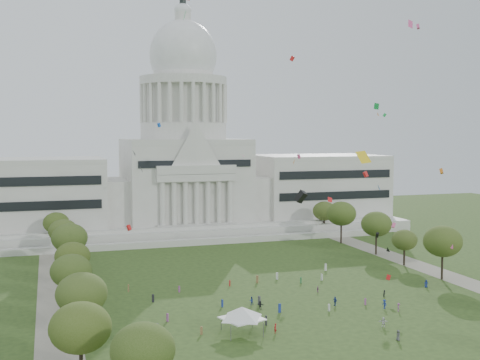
# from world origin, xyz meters

# --- Properties ---
(ground) EXTENTS (400.00, 400.00, 0.00)m
(ground) POSITION_xyz_m (0.00, 0.00, 0.00)
(ground) COLOR #2E461A
(ground) RESTS_ON ground
(capitol) EXTENTS (160.00, 64.50, 91.30)m
(capitol) POSITION_xyz_m (0.00, 113.59, 22.30)
(capitol) COLOR beige
(capitol) RESTS_ON ground
(path_left) EXTENTS (8.00, 160.00, 0.04)m
(path_left) POSITION_xyz_m (-48.00, 30.00, 0.02)
(path_left) COLOR gray
(path_left) RESTS_ON ground
(path_right) EXTENTS (8.00, 160.00, 0.04)m
(path_right) POSITION_xyz_m (48.00, 30.00, 0.02)
(path_right) COLOR gray
(path_right) RESTS_ON ground
(row_tree_l_0) EXTENTS (8.85, 8.85, 12.59)m
(row_tree_l_0) POSITION_xyz_m (-45.26, -21.68, 8.95)
(row_tree_l_0) COLOR black
(row_tree_l_0) RESTS_ON ground
(row_tree_l_1) EXTENTS (8.86, 8.86, 12.59)m
(row_tree_l_1) POSITION_xyz_m (-44.07, -2.96, 8.95)
(row_tree_l_1) COLOR black
(row_tree_l_1) RESTS_ON ground
(row_tree_l_2) EXTENTS (8.42, 8.42, 11.97)m
(row_tree_l_2) POSITION_xyz_m (-45.04, 17.30, 8.51)
(row_tree_l_2) COLOR black
(row_tree_l_2) RESTS_ON ground
(row_tree_r_2) EXTENTS (9.55, 9.55, 13.58)m
(row_tree_r_2) POSITION_xyz_m (44.17, 17.44, 9.66)
(row_tree_r_2) COLOR black
(row_tree_r_2) RESTS_ON ground
(row_tree_l_3) EXTENTS (8.12, 8.12, 11.55)m
(row_tree_l_3) POSITION_xyz_m (-44.09, 33.92, 8.21)
(row_tree_l_3) COLOR black
(row_tree_l_3) RESTS_ON ground
(row_tree_r_3) EXTENTS (7.01, 7.01, 9.98)m
(row_tree_r_3) POSITION_xyz_m (44.40, 34.48, 7.08)
(row_tree_r_3) COLOR black
(row_tree_r_3) RESTS_ON ground
(row_tree_l_4) EXTENTS (9.29, 9.29, 13.21)m
(row_tree_l_4) POSITION_xyz_m (-44.08, 52.42, 9.39)
(row_tree_l_4) COLOR black
(row_tree_l_4) RESTS_ON ground
(row_tree_r_4) EXTENTS (9.19, 9.19, 13.06)m
(row_tree_r_4) POSITION_xyz_m (44.76, 50.04, 9.29)
(row_tree_r_4) COLOR black
(row_tree_r_4) RESTS_ON ground
(row_tree_l_5) EXTENTS (8.33, 8.33, 11.85)m
(row_tree_l_5) POSITION_xyz_m (-45.22, 71.01, 8.42)
(row_tree_l_5) COLOR black
(row_tree_l_5) RESTS_ON ground
(row_tree_r_5) EXTENTS (9.82, 9.82, 13.96)m
(row_tree_r_5) POSITION_xyz_m (43.49, 70.19, 9.93)
(row_tree_r_5) COLOR black
(row_tree_r_5) RESTS_ON ground
(row_tree_l_6) EXTENTS (8.19, 8.19, 11.64)m
(row_tree_l_6) POSITION_xyz_m (-46.87, 89.14, 8.27)
(row_tree_l_6) COLOR black
(row_tree_l_6) RESTS_ON ground
(row_tree_r_6) EXTENTS (8.42, 8.42, 11.97)m
(row_tree_r_6) POSITION_xyz_m (45.96, 88.13, 8.51)
(row_tree_r_6) COLOR black
(row_tree_r_6) RESTS_ON ground
(near_tree_0) EXTENTS (8.47, 8.47, 12.04)m
(near_tree_0) POSITION_xyz_m (-38.00, -32.00, 8.56)
(near_tree_0) COLOR black
(near_tree_0) RESTS_ON ground
(event_tent) EXTENTS (11.54, 11.54, 5.12)m
(event_tent) POSITION_xyz_m (-16.09, -6.09, 3.97)
(event_tent) COLOR #4C4C4C
(event_tent) RESTS_ON ground
(person_0) EXTENTS (1.07, 1.02, 1.85)m
(person_0) POSITION_xyz_m (35.70, 11.89, 0.92)
(person_0) COLOR navy
(person_0) RESTS_ON ground
(person_2) EXTENTS (0.89, 0.84, 1.58)m
(person_2) POSITION_xyz_m (21.93, 7.71, 0.79)
(person_2) COLOR #26262B
(person_2) RESTS_ON ground
(person_3) EXTENTS (0.88, 1.35, 1.94)m
(person_3) POSITION_xyz_m (17.05, -0.18, 0.97)
(person_3) COLOR navy
(person_3) RESTS_ON ground
(person_4) EXTENTS (0.96, 1.27, 1.93)m
(person_4) POSITION_xyz_m (8.31, 5.05, 0.96)
(person_4) COLOR navy
(person_4) RESTS_ON ground
(person_5) EXTENTS (1.54, 1.69, 1.78)m
(person_5) POSITION_xyz_m (-7.70, 7.39, 0.89)
(person_5) COLOR #26262B
(person_5) RESTS_ON ground
(person_6) EXTENTS (0.67, 0.97, 1.90)m
(person_6) POSITION_xyz_m (8.98, -17.96, 0.95)
(person_6) COLOR #4C4C51
(person_6) RESTS_ON ground
(person_7) EXTENTS (0.83, 0.80, 1.83)m
(person_7) POSITION_xyz_m (-10.22, -7.71, 0.92)
(person_7) COLOR #B21E1E
(person_7) RESTS_ON ground
(person_8) EXTENTS (0.88, 0.54, 1.79)m
(person_8) POSITION_xyz_m (-8.42, 10.93, 0.90)
(person_8) COLOR navy
(person_8) RESTS_ON ground
(person_9) EXTENTS (0.98, 1.25, 1.72)m
(person_9) POSITION_xyz_m (18.82, -2.77, 0.86)
(person_9) COLOR #994C8C
(person_9) RESTS_ON ground
(person_10) EXTENTS (0.52, 0.88, 1.44)m
(person_10) POSITION_xyz_m (9.42, 15.88, 0.72)
(person_10) COLOR #994C8C
(person_10) RESTS_ON ground
(person_11) EXTENTS (1.89, 1.28, 1.90)m
(person_11) POSITION_xyz_m (10.46, -10.68, 0.95)
(person_11) COLOR silver
(person_11) RESTS_ON ground
(distant_crowd) EXTENTS (63.25, 39.69, 1.94)m
(distant_crowd) POSITION_xyz_m (-12.35, 14.78, 0.85)
(distant_crowd) COLOR #B21E1E
(distant_crowd) RESTS_ON ground
(kite_swarm) EXTENTS (94.06, 101.78, 61.65)m
(kite_swarm) POSITION_xyz_m (1.94, 5.63, 29.34)
(kite_swarm) COLOR green
(kite_swarm) RESTS_ON ground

